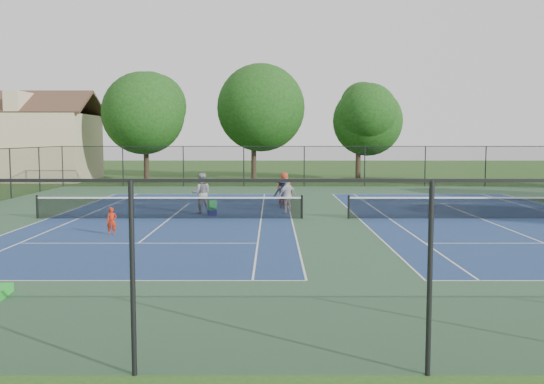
{
  "coord_description": "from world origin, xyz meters",
  "views": [
    {
      "loc": [
        -2.39,
        -27.0,
        3.63
      ],
      "look_at": [
        -2.39,
        -1.0,
        1.3
      ],
      "focal_mm": 40.0,
      "sensor_mm": 36.0,
      "label": 1
    }
  ],
  "objects_px": {
    "instructor": "(201,193)",
    "bystander_c": "(285,189)",
    "tree_back_a": "(145,109)",
    "bystander_a": "(288,195)",
    "ball_crate": "(212,213)",
    "bystander_b": "(283,194)",
    "tree_back_b": "(254,104)",
    "clapboard_house": "(32,144)",
    "tree_back_c": "(359,116)",
    "ball_hopper": "(212,205)",
    "child_player": "(112,221)"
  },
  "relations": [
    {
      "from": "clapboard_house",
      "to": "ball_hopper",
      "type": "relative_size",
      "value": 24.68
    },
    {
      "from": "bystander_b",
      "to": "ball_hopper",
      "type": "relative_size",
      "value": 3.53
    },
    {
      "from": "clapboard_house",
      "to": "child_player",
      "type": "height_order",
      "value": "clapboard_house"
    },
    {
      "from": "instructor",
      "to": "bystander_a",
      "type": "height_order",
      "value": "instructor"
    },
    {
      "from": "child_player",
      "to": "tree_back_b",
      "type": "bearing_deg",
      "value": 70.92
    },
    {
      "from": "child_player",
      "to": "bystander_a",
      "type": "xyz_separation_m",
      "value": [
        6.76,
        6.75,
        0.32
      ]
    },
    {
      "from": "tree_back_b",
      "to": "bystander_c",
      "type": "xyz_separation_m",
      "value": [
        2.28,
        -20.78,
        -5.69
      ]
    },
    {
      "from": "child_player",
      "to": "ball_crate",
      "type": "bearing_deg",
      "value": 49.14
    },
    {
      "from": "instructor",
      "to": "tree_back_c",
      "type": "bearing_deg",
      "value": -123.7
    },
    {
      "from": "ball_crate",
      "to": "clapboard_house",
      "type": "bearing_deg",
      "value": 126.62
    },
    {
      "from": "bystander_a",
      "to": "bystander_b",
      "type": "bearing_deg",
      "value": -119.54
    },
    {
      "from": "instructor",
      "to": "bystander_a",
      "type": "bearing_deg",
      "value": 175.94
    },
    {
      "from": "tree_back_c",
      "to": "clapboard_house",
      "type": "xyz_separation_m",
      "value": [
        -28.0,
        -0.0,
        -2.39
      ]
    },
    {
      "from": "clapboard_house",
      "to": "ball_hopper",
      "type": "height_order",
      "value": "clapboard_house"
    },
    {
      "from": "tree_back_a",
      "to": "ball_crate",
      "type": "relative_size",
      "value": 24.57
    },
    {
      "from": "tree_back_a",
      "to": "bystander_b",
      "type": "bearing_deg",
      "value": -60.86
    },
    {
      "from": "child_player",
      "to": "ball_hopper",
      "type": "xyz_separation_m",
      "value": [
        3.21,
        5.56,
        -0.02
      ]
    },
    {
      "from": "tree_back_b",
      "to": "ball_hopper",
      "type": "bearing_deg",
      "value": -92.74
    },
    {
      "from": "child_player",
      "to": "bystander_a",
      "type": "relative_size",
      "value": 0.62
    },
    {
      "from": "tree_back_a",
      "to": "bystander_a",
      "type": "relative_size",
      "value": 5.43
    },
    {
      "from": "clapboard_house",
      "to": "bystander_b",
      "type": "height_order",
      "value": "clapboard_house"
    },
    {
      "from": "tree_back_a",
      "to": "bystander_b",
      "type": "relative_size",
      "value": 5.93
    },
    {
      "from": "tree_back_c",
      "to": "ball_hopper",
      "type": "bearing_deg",
      "value": -113.04
    },
    {
      "from": "instructor",
      "to": "bystander_b",
      "type": "bearing_deg",
      "value": -160.38
    },
    {
      "from": "instructor",
      "to": "bystander_c",
      "type": "height_order",
      "value": "instructor"
    },
    {
      "from": "instructor",
      "to": "bystander_a",
      "type": "xyz_separation_m",
      "value": [
        4.15,
        0.33,
        -0.13
      ]
    },
    {
      "from": "bystander_b",
      "to": "bystander_c",
      "type": "bearing_deg",
      "value": -83.34
    },
    {
      "from": "instructor",
      "to": "ball_hopper",
      "type": "distance_m",
      "value": 1.15
    },
    {
      "from": "clapboard_house",
      "to": "bystander_a",
      "type": "bearing_deg",
      "value": -46.83
    },
    {
      "from": "tree_back_a",
      "to": "instructor",
      "type": "xyz_separation_m",
      "value": [
        7.21,
        -22.11,
        -5.06
      ]
    },
    {
      "from": "tree_back_a",
      "to": "tree_back_c",
      "type": "xyz_separation_m",
      "value": [
        18.0,
        1.0,
        -0.56
      ]
    },
    {
      "from": "ball_hopper",
      "to": "bystander_b",
      "type": "bearing_deg",
      "value": 41.69
    },
    {
      "from": "tree_back_c",
      "to": "child_player",
      "type": "bearing_deg",
      "value": -114.42
    },
    {
      "from": "bystander_c",
      "to": "tree_back_c",
      "type": "bearing_deg",
      "value": -112.76
    },
    {
      "from": "tree_back_a",
      "to": "instructor",
      "type": "relative_size",
      "value": 4.69
    },
    {
      "from": "child_player",
      "to": "ball_crate",
      "type": "xyz_separation_m",
      "value": [
        3.21,
        5.56,
        -0.38
      ]
    },
    {
      "from": "ball_crate",
      "to": "bystander_b",
      "type": "bearing_deg",
      "value": 41.69
    },
    {
      "from": "clapboard_house",
      "to": "tree_back_b",
      "type": "bearing_deg",
      "value": 3.01
    },
    {
      "from": "tree_back_b",
      "to": "clapboard_house",
      "type": "distance_m",
      "value": 19.35
    },
    {
      "from": "child_player",
      "to": "tree_back_a",
      "type": "bearing_deg",
      "value": 88.29
    },
    {
      "from": "tree_back_a",
      "to": "bystander_c",
      "type": "xyz_separation_m",
      "value": [
        11.28,
        -18.78,
        -5.14
      ]
    },
    {
      "from": "clapboard_house",
      "to": "bystander_a",
      "type": "relative_size",
      "value": 6.41
    },
    {
      "from": "instructor",
      "to": "bystander_c",
      "type": "relative_size",
      "value": 1.08
    },
    {
      "from": "tree_back_c",
      "to": "bystander_a",
      "type": "relative_size",
      "value": 4.98
    },
    {
      "from": "bystander_a",
      "to": "ball_crate",
      "type": "xyz_separation_m",
      "value": [
        -3.55,
        -1.19,
        -0.7
      ]
    },
    {
      "from": "instructor",
      "to": "tree_back_a",
      "type": "bearing_deg",
      "value": -80.61
    },
    {
      "from": "tree_back_a",
      "to": "child_player",
      "type": "bearing_deg",
      "value": -80.84
    },
    {
      "from": "tree_back_c",
      "to": "bystander_b",
      "type": "xyz_separation_m",
      "value": [
        -6.85,
        -20.99,
        -4.71
      ]
    },
    {
      "from": "ball_hopper",
      "to": "bystander_c",
      "type": "bearing_deg",
      "value": 50.34
    },
    {
      "from": "tree_back_a",
      "to": "bystander_c",
      "type": "height_order",
      "value": "tree_back_a"
    }
  ]
}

